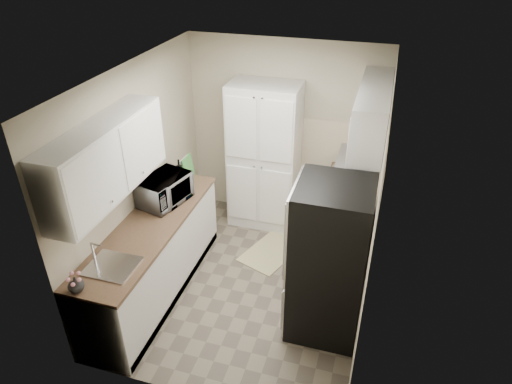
# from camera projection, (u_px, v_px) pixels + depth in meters

# --- Properties ---
(ground) EXTENTS (3.20, 3.20, 0.00)m
(ground) POSITION_uv_depth(u_px,v_px,m) (250.00, 281.00, 5.45)
(ground) COLOR #665B4C
(ground) RESTS_ON ground
(room_shell) EXTENTS (2.64, 3.24, 2.52)m
(room_shell) POSITION_uv_depth(u_px,v_px,m) (247.00, 160.00, 4.61)
(room_shell) COLOR #B7AF94
(room_shell) RESTS_ON ground
(pantry_cabinet) EXTENTS (0.90, 0.55, 2.00)m
(pantry_cabinet) POSITION_uv_depth(u_px,v_px,m) (264.00, 157.00, 6.07)
(pantry_cabinet) COLOR silver
(pantry_cabinet) RESTS_ON ground
(base_cabinet_left) EXTENTS (0.60, 2.30, 0.88)m
(base_cabinet_left) POSITION_uv_depth(u_px,v_px,m) (154.00, 260.00, 5.11)
(base_cabinet_left) COLOR silver
(base_cabinet_left) RESTS_ON ground
(countertop_left) EXTENTS (0.63, 2.33, 0.04)m
(countertop_left) POSITION_uv_depth(u_px,v_px,m) (149.00, 226.00, 4.88)
(countertop_left) COLOR brown
(countertop_left) RESTS_ON base_cabinet_left
(base_cabinet_right) EXTENTS (0.60, 0.80, 0.88)m
(base_cabinet_right) POSITION_uv_depth(u_px,v_px,m) (349.00, 211.00, 5.96)
(base_cabinet_right) COLOR silver
(base_cabinet_right) RESTS_ON ground
(countertop_right) EXTENTS (0.63, 0.83, 0.04)m
(countertop_right) POSITION_uv_depth(u_px,v_px,m) (352.00, 181.00, 5.73)
(countertop_right) COLOR brown
(countertop_right) RESTS_ON base_cabinet_right
(electric_range) EXTENTS (0.71, 0.78, 1.13)m
(electric_range) POSITION_uv_depth(u_px,v_px,m) (340.00, 244.00, 5.29)
(electric_range) COLOR #B7B7BC
(electric_range) RESTS_ON ground
(refrigerator) EXTENTS (0.70, 0.72, 1.70)m
(refrigerator) POSITION_uv_depth(u_px,v_px,m) (329.00, 261.00, 4.45)
(refrigerator) COLOR #B7B7BC
(refrigerator) RESTS_ON ground
(microwave) EXTENTS (0.53, 0.66, 0.32)m
(microwave) POSITION_uv_depth(u_px,v_px,m) (164.00, 190.00, 5.18)
(microwave) COLOR #B6B6BB
(microwave) RESTS_ON countertop_left
(wine_bottle) EXTENTS (0.07, 0.07, 0.28)m
(wine_bottle) POSITION_uv_depth(u_px,v_px,m) (179.00, 172.00, 5.59)
(wine_bottle) COLOR black
(wine_bottle) RESTS_ON countertop_left
(flower_vase) EXTENTS (0.17, 0.17, 0.15)m
(flower_vase) POSITION_uv_depth(u_px,v_px,m) (76.00, 284.00, 3.96)
(flower_vase) COLOR silver
(flower_vase) RESTS_ON countertop_left
(cutting_board) EXTENTS (0.03, 0.23, 0.29)m
(cutting_board) POSITION_uv_depth(u_px,v_px,m) (188.00, 167.00, 5.68)
(cutting_board) COLOR #3E903D
(cutting_board) RESTS_ON countertop_left
(toaster_oven) EXTENTS (0.43, 0.49, 0.24)m
(toaster_oven) POSITION_uv_depth(u_px,v_px,m) (350.00, 172.00, 5.64)
(toaster_oven) COLOR #A2A3A6
(toaster_oven) RESTS_ON countertop_right
(fruit_basket) EXTENTS (0.32, 0.32, 0.11)m
(fruit_basket) POSITION_uv_depth(u_px,v_px,m) (354.00, 159.00, 5.53)
(fruit_basket) COLOR orange
(fruit_basket) RESTS_ON toaster_oven
(kitchen_mat) EXTENTS (0.79, 0.97, 0.01)m
(kitchen_mat) POSITION_uv_depth(u_px,v_px,m) (272.00, 251.00, 5.94)
(kitchen_mat) COLOR tan
(kitchen_mat) RESTS_ON ground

